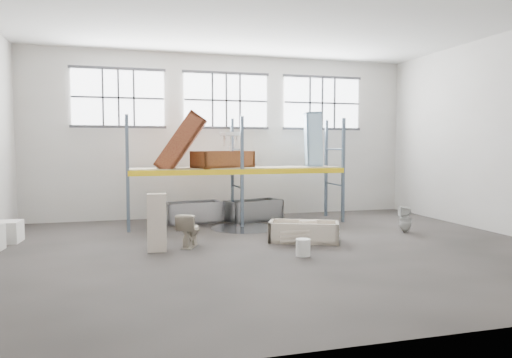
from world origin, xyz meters
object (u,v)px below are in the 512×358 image
object	(u,v)px
toilet_beige	(189,230)
cistern_tall	(157,223)
steel_tub_right	(253,210)
toilet_white	(405,219)
steel_tub_left	(193,212)
rust_tub_flat	(223,159)
bucket	(303,247)
blue_tub_upright	(313,139)
bathtub_beige	(304,232)

from	to	relation	value
toilet_beige	cistern_tall	size ratio (longest dim) A/B	0.61
steel_tub_right	toilet_white	bearing A→B (deg)	-42.83
steel_tub_left	rust_tub_flat	bearing A→B (deg)	-26.43
bucket	toilet_white	bearing A→B (deg)	26.69
blue_tub_upright	rust_tub_flat	bearing A→B (deg)	-177.16
toilet_beige	steel_tub_right	bearing A→B (deg)	-101.26
blue_tub_upright	steel_tub_left	bearing A→B (deg)	175.82
toilet_white	blue_tub_upright	distance (m)	3.72
toilet_beige	toilet_white	bearing A→B (deg)	-152.66
toilet_beige	blue_tub_upright	distance (m)	5.51
rust_tub_flat	toilet_white	bearing A→B (deg)	-32.03
cistern_tall	bucket	distance (m)	3.07
bathtub_beige	toilet_beige	world-z (taller)	toilet_beige
rust_tub_flat	toilet_beige	bearing A→B (deg)	-115.15
bathtub_beige	blue_tub_upright	bearing A→B (deg)	88.43
toilet_beige	steel_tub_right	xyz separation A→B (m)	(2.34, 3.22, -0.07)
toilet_beige	steel_tub_left	xyz separation A→B (m)	(0.54, 3.28, -0.07)
steel_tub_right	blue_tub_upright	size ratio (longest dim) A/B	1.02
toilet_beige	rust_tub_flat	xyz separation A→B (m)	(1.35, 2.88, 1.45)
toilet_white	rust_tub_flat	world-z (taller)	rust_tub_flat
toilet_beige	bucket	xyz separation A→B (m)	(2.08, -1.49, -0.20)
toilet_beige	steel_tub_right	world-z (taller)	toilet_beige
steel_tub_left	bathtub_beige	bearing A→B (deg)	-58.79
rust_tub_flat	bathtub_beige	bearing A→B (deg)	-67.23
toilet_beige	rust_tub_flat	world-z (taller)	rust_tub_flat
toilet_beige	cistern_tall	distance (m)	0.80
steel_tub_right	blue_tub_upright	xyz separation A→B (m)	(1.80, -0.21, 2.09)
toilet_beige	cistern_tall	xyz separation A→B (m)	(-0.71, -0.28, 0.24)
cistern_tall	bucket	xyz separation A→B (m)	(2.79, -1.21, -0.44)
rust_tub_flat	steel_tub_left	bearing A→B (deg)	153.57
toilet_beige	blue_tub_upright	size ratio (longest dim) A/B	0.46
cistern_tall	toilet_white	bearing A→B (deg)	10.79
blue_tub_upright	toilet_white	bearing A→B (deg)	-63.02
bathtub_beige	rust_tub_flat	bearing A→B (deg)	136.81
toilet_beige	toilet_white	world-z (taller)	toilet_beige
blue_tub_upright	cistern_tall	bearing A→B (deg)	-145.80
rust_tub_flat	steel_tub_right	bearing A→B (deg)	19.30
toilet_white	blue_tub_upright	world-z (taller)	blue_tub_upright
toilet_white	bathtub_beige	bearing A→B (deg)	-64.53
cistern_tall	blue_tub_upright	size ratio (longest dim) A/B	0.76
cistern_tall	steel_tub_right	world-z (taller)	cistern_tall
toilet_beige	blue_tub_upright	bearing A→B (deg)	-119.20
steel_tub_left	steel_tub_right	distance (m)	1.80
bathtub_beige	rust_tub_flat	size ratio (longest dim) A/B	0.94
toilet_beige	steel_tub_left	size ratio (longest dim) A/B	0.45
toilet_white	toilet_beige	bearing A→B (deg)	-69.76
bathtub_beige	rust_tub_flat	xyz separation A→B (m)	(-1.27, 3.03, 1.59)
bucket	blue_tub_upright	bearing A→B (deg)	65.48
steel_tub_left	toilet_beige	bearing A→B (deg)	-99.44
toilet_white	steel_tub_left	size ratio (longest dim) A/B	0.42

